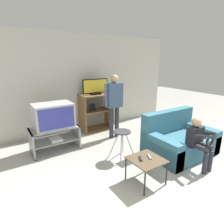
# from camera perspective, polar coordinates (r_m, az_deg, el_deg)

# --- Properties ---
(ground_plane) EXTENTS (18.00, 18.00, 0.00)m
(ground_plane) POSITION_cam_1_polar(r_m,az_deg,el_deg) (2.81, 23.87, -28.81)
(ground_plane) COLOR #ADADA3
(wall_back) EXTENTS (6.40, 0.06, 2.60)m
(wall_back) POSITION_cam_1_polar(r_m,az_deg,el_deg) (5.17, -12.03, 8.35)
(wall_back) COLOR beige
(wall_back) RESTS_ON ground_plane
(tv_stand) EXTENTS (0.99, 0.55, 0.52)m
(tv_stand) POSITION_cam_1_polar(r_m,az_deg,el_deg) (4.30, -17.01, -7.81)
(tv_stand) COLOR #939399
(tv_stand) RESTS_ON ground_plane
(television_main) EXTENTS (0.80, 0.53, 0.52)m
(television_main) POSITION_cam_1_polar(r_m,az_deg,el_deg) (4.14, -17.45, -1.04)
(television_main) COLOR #B2B2B7
(television_main) RESTS_ON tv_stand
(media_shelf) EXTENTS (0.87, 0.48, 1.01)m
(media_shelf) POSITION_cam_1_polar(r_m,az_deg,el_deg) (5.26, -4.87, 0.05)
(media_shelf) COLOR brown
(media_shelf) RESTS_ON ground_plane
(television_flat) EXTENTS (0.74, 0.20, 0.42)m
(television_flat) POSITION_cam_1_polar(r_m,az_deg,el_deg) (5.11, -5.10, 7.55)
(television_flat) COLOR black
(television_flat) RESTS_ON media_shelf
(folding_stool) EXTENTS (0.38, 0.43, 0.58)m
(folding_stool) POSITION_cam_1_polar(r_m,az_deg,el_deg) (3.71, 3.11, -7.39)
(folding_stool) COLOR #B7B7BC
(folding_stool) RESTS_ON ground_plane
(snack_table) EXTENTS (0.50, 0.50, 0.42)m
(snack_table) POSITION_cam_1_polar(r_m,az_deg,el_deg) (3.09, 10.39, -14.63)
(snack_table) COLOR brown
(snack_table) RESTS_ON ground_plane
(remote_control_black) EXTENTS (0.10, 0.14, 0.02)m
(remote_control_black) POSITION_cam_1_polar(r_m,az_deg,el_deg) (3.04, 8.69, -13.84)
(remote_control_black) COLOR #232328
(remote_control_black) RESTS_ON snack_table
(remote_control_white) EXTENTS (0.10, 0.14, 0.02)m
(remote_control_white) POSITION_cam_1_polar(r_m,az_deg,el_deg) (3.12, 11.35, -13.22)
(remote_control_white) COLOR gray
(remote_control_white) RESTS_ON snack_table
(couch) EXTENTS (1.41, 0.94, 0.86)m
(couch) POSITION_cam_1_polar(r_m,az_deg,el_deg) (4.24, 19.59, -8.13)
(couch) COLOR teal
(couch) RESTS_ON ground_plane
(person_standing_adult) EXTENTS (0.53, 0.20, 1.58)m
(person_standing_adult) POSITION_cam_1_polar(r_m,az_deg,el_deg) (4.60, 0.67, 3.55)
(person_standing_adult) COLOR #2D2D33
(person_standing_adult) RESTS_ON ground_plane
(person_seated_child) EXTENTS (0.33, 0.43, 0.93)m
(person_seated_child) POSITION_cam_1_polar(r_m,az_deg,el_deg) (3.72, 24.90, -7.54)
(person_seated_child) COLOR #2D2D38
(person_seated_child) RESTS_ON ground_plane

